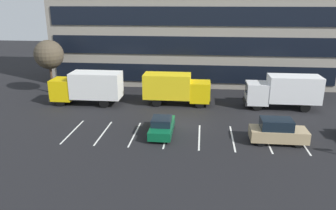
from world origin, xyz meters
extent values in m
plane|color=black|center=(0.00, 0.00, 0.00)|extent=(120.00, 120.00, 0.00)
cube|color=gray|center=(0.00, 18.00, 9.00)|extent=(37.61, 10.10, 18.00)
cube|color=black|center=(0.00, 12.89, 1.98)|extent=(36.11, 0.16, 2.30)
cube|color=black|center=(0.00, 12.89, 5.58)|extent=(36.11, 0.16, 2.30)
cube|color=black|center=(0.00, 12.89, 9.18)|extent=(36.11, 0.16, 2.30)
cube|color=silver|center=(-9.80, -2.88, 0.00)|extent=(0.14, 5.40, 0.01)
cube|color=silver|center=(-7.00, -2.88, 0.00)|extent=(0.14, 5.40, 0.01)
cube|color=silver|center=(-4.20, -2.88, 0.00)|extent=(0.14, 5.40, 0.01)
cube|color=silver|center=(-1.40, -2.88, 0.00)|extent=(0.14, 5.40, 0.01)
cube|color=silver|center=(1.40, -2.88, 0.00)|extent=(0.14, 5.40, 0.01)
cube|color=silver|center=(4.20, -2.88, 0.00)|extent=(0.14, 5.40, 0.01)
cube|color=silver|center=(7.00, -2.88, 0.00)|extent=(0.14, 5.40, 0.01)
cube|color=silver|center=(9.80, -2.88, 0.00)|extent=(0.14, 5.40, 0.01)
cube|color=yellow|center=(-13.84, 5.02, 1.66)|extent=(2.28, 2.49, 2.28)
cube|color=black|center=(-14.97, 5.02, 2.12)|extent=(0.06, 2.09, 1.01)
cube|color=white|center=(-10.00, 5.02, 2.23)|extent=(5.40, 2.60, 2.80)
cube|color=black|center=(-15.04, 5.02, 0.67)|extent=(0.21, 2.49, 0.42)
cylinder|color=black|center=(-13.84, 3.95, 0.52)|extent=(1.04, 0.31, 1.04)
cylinder|color=black|center=(-13.84, 6.09, 0.52)|extent=(1.04, 0.31, 1.04)
cylinder|color=black|center=(-8.92, 3.95, 0.52)|extent=(1.04, 0.31, 1.04)
cylinder|color=black|center=(-8.92, 6.09, 0.52)|extent=(1.04, 0.31, 1.04)
cube|color=white|center=(7.37, 5.74, 1.64)|extent=(2.25, 2.45, 2.25)
cube|color=black|center=(6.26, 5.74, 2.09)|extent=(0.06, 2.06, 0.99)
cube|color=white|center=(11.15, 5.74, 2.20)|extent=(5.32, 2.56, 2.76)
cube|color=black|center=(6.19, 5.74, 0.66)|extent=(0.20, 2.45, 0.41)
cylinder|color=black|center=(7.37, 4.69, 0.51)|extent=(1.02, 0.31, 1.02)
cylinder|color=black|center=(7.37, 6.79, 0.51)|extent=(1.02, 0.31, 1.02)
cylinder|color=black|center=(12.21, 4.69, 0.51)|extent=(1.02, 0.31, 1.02)
cylinder|color=black|center=(12.21, 6.79, 0.51)|extent=(1.02, 0.31, 1.02)
cube|color=yellow|center=(1.33, 5.91, 1.57)|extent=(2.16, 2.36, 2.16)
cube|color=black|center=(2.39, 5.91, 2.00)|extent=(0.06, 1.98, 0.95)
cube|color=yellow|center=(-2.30, 5.91, 2.11)|extent=(5.11, 2.46, 2.65)
cube|color=black|center=(2.46, 5.91, 0.64)|extent=(0.20, 2.36, 0.39)
cylinder|color=black|center=(1.33, 6.92, 0.49)|extent=(0.98, 0.29, 0.98)
cylinder|color=black|center=(1.33, 4.90, 0.49)|extent=(0.98, 0.29, 0.98)
cylinder|color=black|center=(-3.32, 6.92, 0.49)|extent=(0.98, 0.29, 0.98)
cylinder|color=black|center=(-3.32, 4.90, 0.49)|extent=(0.98, 0.29, 0.98)
cube|color=#0C5933|center=(-1.83, -2.64, 0.61)|extent=(1.86, 4.46, 0.73)
cube|color=black|center=(-1.83, -2.87, 1.28)|extent=(1.64, 1.87, 0.62)
cylinder|color=black|center=(-2.64, -1.22, 0.31)|extent=(0.23, 0.62, 0.62)
cylinder|color=black|center=(-1.02, -1.22, 0.31)|extent=(0.23, 0.62, 0.62)
cylinder|color=black|center=(-2.64, -4.07, 0.31)|extent=(0.23, 0.62, 0.62)
cylinder|color=black|center=(-1.02, -4.07, 0.31)|extent=(0.23, 0.62, 0.62)
cube|color=tan|center=(7.77, -3.39, 0.74)|extent=(4.52, 1.92, 0.93)
cube|color=black|center=(7.55, -3.39, 1.63)|extent=(2.49, 1.69, 0.84)
cylinder|color=black|center=(9.22, -2.55, 0.33)|extent=(0.67, 0.22, 0.67)
cylinder|color=black|center=(9.22, -4.23, 0.33)|extent=(0.67, 0.22, 0.67)
cylinder|color=black|center=(6.33, -2.55, 0.33)|extent=(0.67, 0.22, 0.67)
cylinder|color=black|center=(6.33, -4.23, 0.33)|extent=(0.67, 0.22, 0.67)
cylinder|color=#473323|center=(-17.00, 8.98, 1.72)|extent=(0.28, 0.28, 3.44)
sphere|color=#4C4233|center=(-17.00, 8.98, 4.82)|extent=(3.51, 3.51, 3.51)
camera|label=1|loc=(1.40, -28.61, 11.18)|focal=34.86mm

